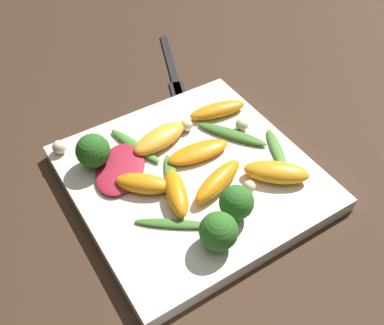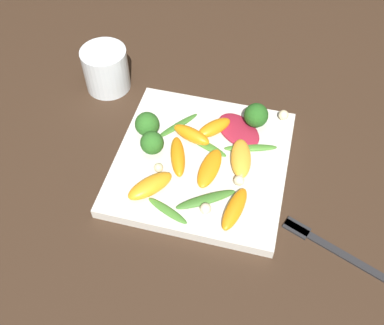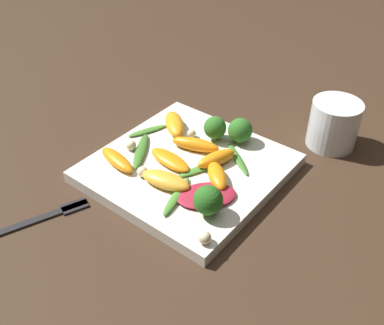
{
  "view_description": "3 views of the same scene",
  "coord_description": "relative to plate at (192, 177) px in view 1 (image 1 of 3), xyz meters",
  "views": [
    {
      "loc": [
        -0.3,
        0.19,
        0.41
      ],
      "look_at": [
        -0.0,
        0.0,
        0.04
      ],
      "focal_mm": 42.0,
      "sensor_mm": 36.0,
      "label": 1
    },
    {
      "loc": [
        0.09,
        -0.43,
        0.58
      ],
      "look_at": [
        -0.01,
        -0.02,
        0.03
      ],
      "focal_mm": 42.0,
      "sensor_mm": 36.0,
      "label": 2
    },
    {
      "loc": [
        0.43,
        0.35,
        0.45
      ],
      "look_at": [
        0.0,
        0.01,
        0.03
      ],
      "focal_mm": 42.0,
      "sensor_mm": 36.0,
      "label": 3
    }
  ],
  "objects": [
    {
      "name": "orange_segment_4",
      "position": [
        -0.06,
        -0.08,
        0.02
      ],
      "size": [
        0.07,
        0.08,
        0.02
      ],
      "color": "orange",
      "rests_on": "plate"
    },
    {
      "name": "orange_segment_1",
      "position": [
        0.02,
        -0.02,
        0.02
      ],
      "size": [
        0.04,
        0.08,
        0.01
      ],
      "color": "orange",
      "rests_on": "plate"
    },
    {
      "name": "macadamia_nut_0",
      "position": [
        0.07,
        -0.03,
        0.02
      ],
      "size": [
        0.02,
        0.02,
        0.02
      ],
      "color": "beige",
      "rests_on": "plate"
    },
    {
      "name": "fork",
      "position": [
        0.21,
        -0.1,
        -0.01
      ],
      "size": [
        0.16,
        0.08,
        0.01
      ],
      "color": "#262628",
      "rests_on": "ground_plane"
    },
    {
      "name": "ground_plane",
      "position": [
        0.0,
        0.0,
        -0.01
      ],
      "size": [
        2.4,
        2.4,
        0.0
      ],
      "primitive_type": "plane",
      "color": "#382619"
    },
    {
      "name": "broccoli_floret_0",
      "position": [
        -0.08,
        -0.01,
        0.03
      ],
      "size": [
        0.04,
        0.04,
        0.04
      ],
      "color": "#7A9E51",
      "rests_on": "plate"
    },
    {
      "name": "orange_segment_2",
      "position": [
        0.01,
        0.06,
        0.02
      ],
      "size": [
        0.06,
        0.06,
        0.02
      ],
      "color": "orange",
      "rests_on": "plate"
    },
    {
      "name": "orange_segment_3",
      "position": [
        -0.04,
        -0.01,
        0.02
      ],
      "size": [
        0.05,
        0.08,
        0.02
      ],
      "color": "orange",
      "rests_on": "plate"
    },
    {
      "name": "orange_segment_0",
      "position": [
        -0.03,
        0.04,
        0.02
      ],
      "size": [
        0.07,
        0.04,
        0.02
      ],
      "color": "orange",
      "rests_on": "plate"
    },
    {
      "name": "macadamia_nut_1",
      "position": [
        0.03,
        -0.09,
        0.02
      ],
      "size": [
        0.02,
        0.02,
        0.02
      ],
      "color": "beige",
      "rests_on": "plate"
    },
    {
      "name": "arugula_sprig_1",
      "position": [
        -0.06,
        0.06,
        0.01
      ],
      "size": [
        0.06,
        0.08,
        0.01
      ],
      "color": "#3D7528",
      "rests_on": "plate"
    },
    {
      "name": "broccoli_floret_2",
      "position": [
        -0.1,
        0.03,
        0.03
      ],
      "size": [
        0.04,
        0.04,
        0.04
      ],
      "color": "#84AD5B",
      "rests_on": "plate"
    },
    {
      "name": "macadamia_nut_3",
      "position": [
        0.11,
        0.12,
        0.02
      ],
      "size": [
        0.02,
        0.02,
        0.02
      ],
      "color": "beige",
      "rests_on": "plate"
    },
    {
      "name": "arugula_sprig_0",
      "position": [
        -0.0,
        0.03,
        0.01
      ],
      "size": [
        0.08,
        0.04,
        0.01
      ],
      "color": "#47842D",
      "rests_on": "plate"
    },
    {
      "name": "macadamia_nut_2",
      "position": [
        -0.06,
        -0.04,
        0.02
      ],
      "size": [
        0.01,
        0.01,
        0.01
      ],
      "color": "beige",
      "rests_on": "plate"
    },
    {
      "name": "plate",
      "position": [
        0.0,
        0.0,
        0.0
      ],
      "size": [
        0.27,
        0.27,
        0.02
      ],
      "color": "silver",
      "rests_on": "ground_plane"
    },
    {
      "name": "arugula_sprig_3",
      "position": [
        -0.03,
        -0.11,
        0.01
      ],
      "size": [
        0.07,
        0.04,
        0.01
      ],
      "color": "#47842D",
      "rests_on": "plate"
    },
    {
      "name": "arugula_sprig_4",
      "position": [
        0.02,
        -0.08,
        0.01
      ],
      "size": [
        0.09,
        0.07,
        0.01
      ],
      "color": "#3D7528",
      "rests_on": "plate"
    },
    {
      "name": "arugula_sprig_2",
      "position": [
        0.07,
        0.04,
        0.01
      ],
      "size": [
        0.09,
        0.04,
        0.01
      ],
      "color": "#47842D",
      "rests_on": "plate"
    },
    {
      "name": "broccoli_floret_1",
      "position": [
        0.07,
        0.09,
        0.03
      ],
      "size": [
        0.04,
        0.04,
        0.05
      ],
      "color": "#84AD5B",
      "rests_on": "plate"
    },
    {
      "name": "radicchio_leaf_0",
      "position": [
        0.05,
        0.07,
        0.01
      ],
      "size": [
        0.1,
        0.1,
        0.01
      ],
      "color": "maroon",
      "rests_on": "plate"
    },
    {
      "name": "orange_segment_6",
      "position": [
        0.07,
        -0.08,
        0.02
      ],
      "size": [
        0.04,
        0.08,
        0.02
      ],
      "color": "orange",
      "rests_on": "plate"
    },
    {
      "name": "orange_segment_5",
      "position": [
        0.06,
        0.01,
        0.02
      ],
      "size": [
        0.05,
        0.08,
        0.02
      ],
      "color": "#FCAD33",
      "rests_on": "plate"
    }
  ]
}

